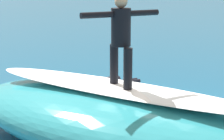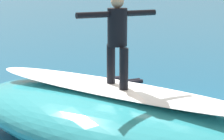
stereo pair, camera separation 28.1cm
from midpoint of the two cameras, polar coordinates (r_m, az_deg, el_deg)
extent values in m
plane|color=#145175|center=(9.00, 5.08, -7.77)|extent=(120.00, 120.00, 0.00)
ellipsoid|color=teal|center=(7.57, -0.40, -7.09)|extent=(7.28, 4.02, 1.16)
ellipsoid|color=white|center=(7.39, -0.41, -2.56)|extent=(5.98, 1.88, 0.08)
ellipsoid|color=silver|center=(7.34, 0.14, -2.63)|extent=(2.03, 1.64, 0.09)
cylinder|color=black|center=(7.45, -0.79, 0.90)|extent=(0.16, 0.16, 0.75)
cylinder|color=black|center=(7.03, 1.14, 0.17)|extent=(0.16, 0.16, 0.75)
cylinder|color=black|center=(7.12, 0.15, 6.14)|extent=(0.49, 0.49, 0.67)
sphere|color=tan|center=(7.09, 0.15, 9.77)|extent=(0.23, 0.23, 0.23)
cylinder|color=black|center=(6.88, -3.37, 7.86)|extent=(0.43, 0.56, 0.11)
cylinder|color=black|center=(7.34, 3.45, 8.17)|extent=(0.43, 0.56, 0.11)
ellipsoid|color=#E0563D|center=(11.71, -1.47, -2.61)|extent=(1.64, 1.95, 0.10)
cylinder|color=black|center=(11.66, -1.47, -1.71)|extent=(0.71, 0.82, 0.29)
sphere|color=tan|center=(11.44, -3.71, -1.71)|extent=(0.20, 0.20, 0.20)
cylinder|color=black|center=(12.08, 1.52, -1.58)|extent=(0.50, 0.61, 0.13)
cylinder|color=black|center=(11.94, 1.90, -1.76)|extent=(0.50, 0.61, 0.13)
camera|label=1|loc=(0.14, -90.86, -0.19)|focal=63.93mm
camera|label=2|loc=(0.14, 89.14, 0.19)|focal=63.93mm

